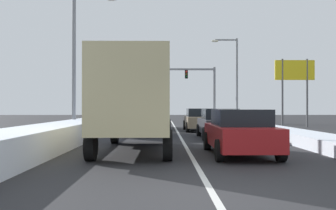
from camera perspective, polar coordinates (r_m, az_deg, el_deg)
ground_plane at (r=21.15m, az=1.77°, el=-4.65°), size 120.00×120.00×0.00m
lane_stripe_between_right_lane_and_center_lane at (r=24.79m, az=1.41°, el=-4.02°), size 0.14×40.15×0.01m
snow_bank_right_shoulder at (r=25.52m, az=13.41°, el=-3.37°), size 1.81×40.15×0.48m
snow_bank_left_shoulder at (r=25.14m, az=-10.77°, el=-2.96°), size 2.00×40.15×0.88m
sedan_red_right_lane_nearest at (r=12.67m, az=10.78°, el=-4.04°), size 2.00×4.50×1.51m
sedan_charcoal_right_lane_second at (r=19.37m, az=7.74°, el=-2.78°), size 2.00×4.50×1.51m
sedan_tan_right_lane_third at (r=25.38m, az=4.78°, el=-2.22°), size 2.00×4.50×1.51m
box_truck_center_lane_nearest at (r=13.54m, az=-4.95°, el=1.00°), size 2.53×7.20×3.36m
suv_navy_center_lane_second at (r=21.71m, az=-3.35°, el=-1.86°), size 2.16×4.90×1.67m
suv_silver_center_lane_third at (r=28.49m, az=-1.85°, el=-1.51°), size 2.16×4.90×1.67m
traffic_light_gantry at (r=43.12m, az=2.10°, el=3.80°), size 10.60×0.47×6.20m
street_lamp_right_near at (r=17.35m, az=23.46°, el=9.64°), size 2.66×0.36×7.59m
street_lamp_right_mid at (r=38.29m, az=9.85°, el=4.83°), size 2.66×0.36×8.48m
street_lamp_left_mid at (r=22.84m, az=-13.14°, el=8.02°), size 2.66×0.36×8.21m
roadside_sign_right at (r=32.13m, az=18.60°, el=4.00°), size 3.20×0.16×5.50m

